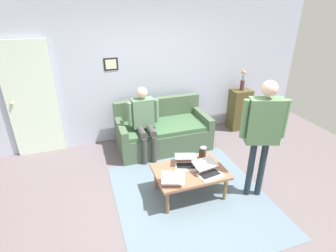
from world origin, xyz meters
name	(u,v)px	position (x,y,z in m)	size (l,w,h in m)	color
ground_plane	(183,200)	(0.00, 0.00, 0.00)	(7.68, 7.68, 0.00)	#685B5F
area_rug	(192,198)	(-0.14, 0.00, 0.00)	(2.13, 2.32, 0.01)	slate
back_wall	(142,72)	(0.00, -2.20, 1.35)	(7.04, 0.11, 2.70)	silver
interior_door	(32,100)	(2.00, -2.11, 1.02)	(0.82, 0.09, 2.05)	silver
couch	(163,132)	(-0.21, -1.60, 0.31)	(1.72, 0.88, 0.88)	#4B6047
coffee_table	(190,173)	(-0.14, -0.10, 0.37)	(1.01, 0.70, 0.42)	#926246
laptop_left	(209,171)	(-0.36, 0.05, 0.46)	(0.39, 0.41, 0.15)	silver
laptop_center	(186,163)	(-0.13, -0.23, 0.46)	(0.40, 0.41, 0.14)	silver
laptop_right	(173,179)	(0.17, 0.07, 0.46)	(0.38, 0.36, 0.14)	silver
french_press	(203,153)	(-0.45, -0.32, 0.52)	(0.11, 0.09, 0.23)	#4C3323
side_shelf	(239,109)	(-2.03, -1.82, 0.44)	(0.42, 0.32, 0.88)	#4F4623
flower_vase	(243,83)	(-2.03, -1.82, 1.04)	(0.09, 0.09, 0.43)	#562E3A
person_standing	(263,127)	(-1.03, 0.20, 1.11)	(0.59, 0.32, 1.73)	#24343E
person_seated	(144,119)	(0.20, -1.37, 0.73)	(0.55, 0.51, 1.28)	#3F3F3F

